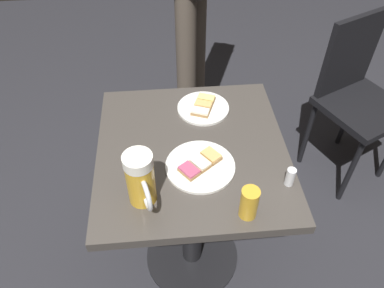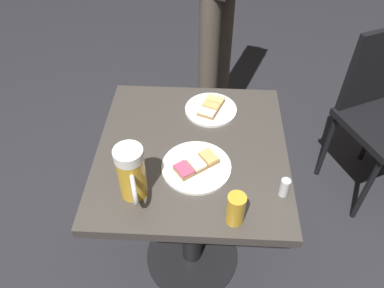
# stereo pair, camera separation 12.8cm
# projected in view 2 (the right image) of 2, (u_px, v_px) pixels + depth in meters

# --- Properties ---
(ground_plane) EXTENTS (6.00, 6.00, 0.00)m
(ground_plane) POSITION_uv_depth(u_px,v_px,m) (192.00, 255.00, 1.84)
(ground_plane) COLOR #28282D
(cafe_table) EXTENTS (0.69, 0.66, 0.76)m
(cafe_table) POSITION_uv_depth(u_px,v_px,m) (192.00, 182.00, 1.43)
(cafe_table) COLOR black
(cafe_table) RESTS_ON ground_plane
(plate_near) EXTENTS (0.23, 0.23, 0.03)m
(plate_near) POSITION_uv_depth(u_px,v_px,m) (196.00, 166.00, 1.23)
(plate_near) COLOR white
(plate_near) RESTS_ON cafe_table
(plate_far) EXTENTS (0.20, 0.20, 0.03)m
(plate_far) POSITION_uv_depth(u_px,v_px,m) (211.00, 109.00, 1.44)
(plate_far) COLOR white
(plate_far) RESTS_ON cafe_table
(beer_mug) EXTENTS (0.14, 0.09, 0.19)m
(beer_mug) POSITION_uv_depth(u_px,v_px,m) (132.00, 174.00, 1.10)
(beer_mug) COLOR gold
(beer_mug) RESTS_ON cafe_table
(beer_glass_small) EXTENTS (0.05, 0.05, 0.11)m
(beer_glass_small) POSITION_uv_depth(u_px,v_px,m) (236.00, 209.00, 1.06)
(beer_glass_small) COLOR gold
(beer_glass_small) RESTS_ON cafe_table
(salt_shaker) EXTENTS (0.03, 0.03, 0.07)m
(salt_shaker) POSITION_uv_depth(u_px,v_px,m) (284.00, 187.00, 1.14)
(salt_shaker) COLOR silver
(salt_shaker) RESTS_ON cafe_table
(cafe_chair) EXTENTS (0.51, 0.51, 0.89)m
(cafe_chair) POSITION_uv_depth(u_px,v_px,m) (381.00, 108.00, 1.82)
(cafe_chair) COLOR black
(cafe_chair) RESTS_ON ground_plane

